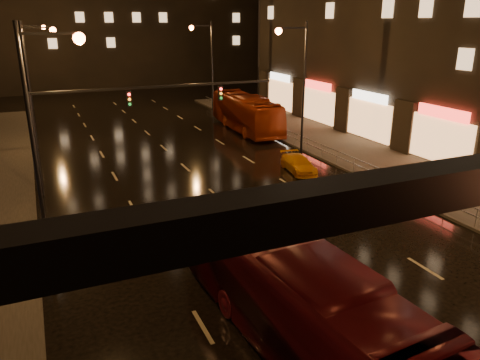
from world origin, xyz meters
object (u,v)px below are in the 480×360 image
at_px(bus_red, 296,298).
at_px(taxi_near, 285,234).
at_px(bus_curb, 246,113).
at_px(taxi_far, 299,164).

distance_m(bus_red, taxi_near, 6.97).
relative_size(bus_curb, taxi_near, 3.31).
relative_size(bus_red, taxi_far, 3.12).
distance_m(bus_red, bus_curb, 31.52).
bearing_deg(taxi_near, bus_curb, 74.58).
height_order(taxi_near, taxi_far, taxi_near).
height_order(bus_red, taxi_near, bus_red).
xyz_separation_m(bus_red, bus_curb, (11.55, 29.33, 0.01)).
xyz_separation_m(bus_red, taxi_far, (9.50, 15.89, -1.12)).
height_order(bus_curb, taxi_near, bus_curb).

